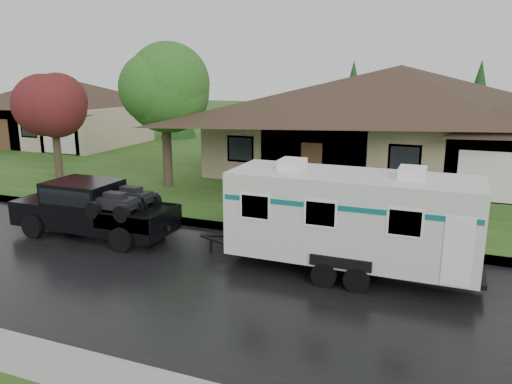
# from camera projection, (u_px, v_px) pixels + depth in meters

# --- Properties ---
(ground) EXTENTS (140.00, 140.00, 0.00)m
(ground) POSITION_uv_depth(u_px,v_px,m) (269.00, 260.00, 14.89)
(ground) COLOR #284917
(ground) RESTS_ON ground
(road) EXTENTS (140.00, 8.00, 0.01)m
(road) POSITION_uv_depth(u_px,v_px,m) (242.00, 286.00, 13.09)
(road) COLOR black
(road) RESTS_ON ground
(curb) EXTENTS (140.00, 0.50, 0.15)m
(curb) POSITION_uv_depth(u_px,v_px,m) (292.00, 235.00, 16.90)
(curb) COLOR gray
(curb) RESTS_ON ground
(lawn) EXTENTS (140.00, 26.00, 0.15)m
(lawn) POSITION_uv_depth(u_px,v_px,m) (360.00, 168.00, 28.39)
(lawn) COLOR #284917
(lawn) RESTS_ON ground
(house_main) EXTENTS (19.44, 10.80, 6.90)m
(house_main) POSITION_uv_depth(u_px,v_px,m) (404.00, 108.00, 25.67)
(house_main) COLOR gray
(house_main) RESTS_ON lawn
(house_far) EXTENTS (10.80, 8.64, 5.80)m
(house_far) POSITION_uv_depth(u_px,v_px,m) (65.00, 105.00, 36.34)
(house_far) COLOR tan
(house_far) RESTS_ON lawn
(tree_left_green) EXTENTS (3.93, 3.93, 6.50)m
(tree_left_green) POSITION_uv_depth(u_px,v_px,m) (164.00, 89.00, 22.58)
(tree_left_green) COLOR #382B1E
(tree_left_green) RESTS_ON lawn
(tree_red) EXTENTS (3.13, 3.13, 5.18)m
(tree_red) POSITION_uv_depth(u_px,v_px,m) (53.00, 106.00, 24.69)
(tree_red) COLOR #382B1E
(tree_red) RESTS_ON lawn
(shrub_row) EXTENTS (13.60, 1.00, 1.00)m
(shrub_row) POSITION_uv_depth(u_px,v_px,m) (383.00, 181.00, 22.39)
(shrub_row) COLOR #143814
(shrub_row) RESTS_ON lawn
(pickup_truck) EXTENTS (5.65, 2.15, 1.88)m
(pickup_truck) POSITION_uv_depth(u_px,v_px,m) (91.00, 207.00, 16.86)
(pickup_truck) COLOR black
(pickup_truck) RESTS_ON ground
(travel_trailer) EXTENTS (6.96, 2.45, 3.12)m
(travel_trailer) POSITION_uv_depth(u_px,v_px,m) (351.00, 216.00, 13.52)
(travel_trailer) COLOR silver
(travel_trailer) RESTS_ON ground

